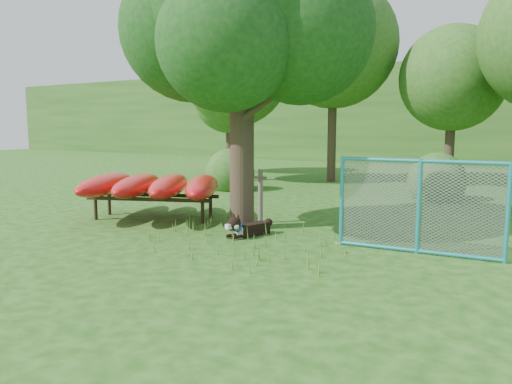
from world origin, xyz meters
The scene contains 14 objects.
ground centered at (0.00, 0.00, 0.00)m, with size 80.00×80.00×0.00m, color #19480E.
oak_tree centered at (-0.75, 2.05, 4.64)m, with size 5.62×4.94×6.96m.
wooden_post centered at (-0.69, 2.78, 0.69)m, with size 0.36×0.13×1.31m.
kayak_rack centered at (-3.24, 1.74, 0.85)m, with size 4.60×4.14×1.11m.
husky_dog centered at (-0.13, 1.34, 0.19)m, with size 0.55×1.19×0.55m.
fence_section centered at (3.31, 1.88, 0.88)m, with size 3.00×0.36×2.93m.
wildflower_clump centered at (2.06, 1.10, 0.17)m, with size 0.10×0.10×0.21m.
bg_tree_a centered at (-6.50, 10.00, 4.48)m, with size 4.40×4.40×6.70m.
bg_tree_b centered at (-3.00, 12.00, 5.61)m, with size 5.20×5.20×8.22m.
bg_tree_c centered at (1.50, 13.00, 4.11)m, with size 4.00×4.00×6.12m.
bg_tree_f centered at (-9.00, 13.00, 3.73)m, with size 3.60×3.60×5.55m.
shrub_left centered at (-5.00, 7.50, 0.00)m, with size 1.80×1.80×1.80m, color #28561B.
shrub_mid centered at (2.00, 9.00, 0.00)m, with size 1.80×1.80×1.80m, color #28561B.
wooded_hillside centered at (0.00, 28.00, 3.00)m, with size 80.00×12.00×6.00m, color #28561B.
Camera 1 is at (5.70, -7.31, 2.37)m, focal length 35.00 mm.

